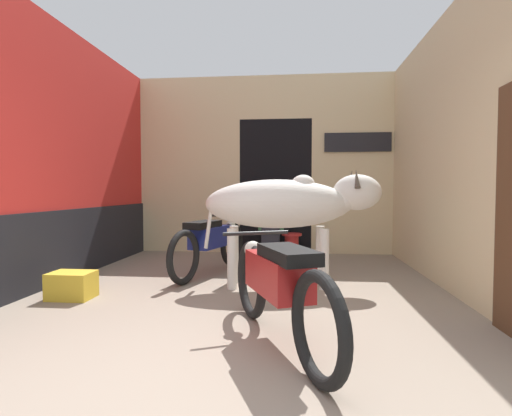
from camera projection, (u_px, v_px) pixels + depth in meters
The scene contains 10 objects.
ground_plane at pixel (187, 398), 2.19m from camera, with size 30.00×30.00×0.00m, color gray.
wall_left_shopfront at pixel (53, 157), 4.89m from camera, with size 0.25×5.12×3.20m.
wall_back_with_doorway at pixel (270, 175), 7.50m from camera, with size 4.58×0.93×3.20m.
wall_right_with_door at pixel (460, 150), 4.37m from camera, with size 0.22×5.12×3.20m.
cow at pixel (289, 204), 4.72m from camera, with size 2.11×0.74×1.40m.
motorcycle_near at pixel (278, 284), 2.93m from camera, with size 0.92×1.87×0.79m.
motorcycle_far at pixel (210, 242), 5.41m from camera, with size 0.76×1.93×0.78m.
shopkeeper_seated at pixel (271, 219), 6.68m from camera, with size 0.43×0.34×1.27m.
plastic_stool at pixel (292, 245), 6.70m from camera, with size 0.33×0.33×0.42m.
crate at pixel (72, 285), 4.20m from camera, with size 0.44×0.32×0.28m.
Camera 1 is at (0.59, -2.09, 1.14)m, focal length 28.00 mm.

